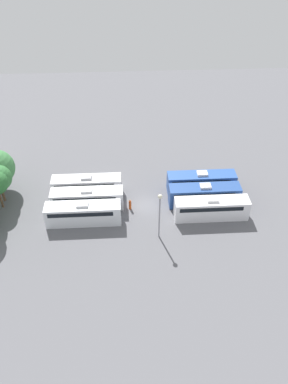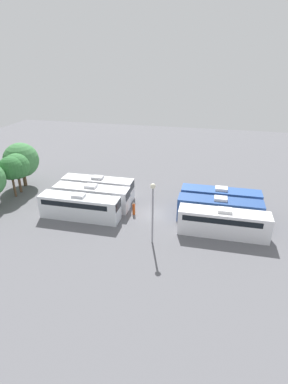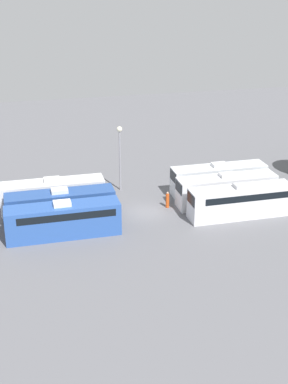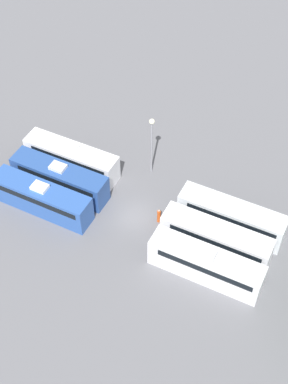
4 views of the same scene
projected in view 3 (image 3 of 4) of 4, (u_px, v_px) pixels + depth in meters
ground_plane at (147, 212)px, 54.70m from camera, size 107.80×107.80×0.00m
bus_0 at (53, 194)px, 54.72m from camera, size 2.48×10.57×3.46m
bus_1 at (61, 206)px, 52.07m from camera, size 2.48×10.57×3.46m
bus_2 at (63, 219)px, 49.25m from camera, size 2.48×10.57×3.46m
bus_3 at (219, 178)px, 58.88m from camera, size 2.48×10.57×3.46m
bus_4 at (227, 189)px, 55.97m from camera, size 2.48×10.57×3.46m
bus_5 at (241, 200)px, 53.22m from camera, size 2.48×10.57×3.46m
worker_person at (167, 200)px, 55.51m from camera, size 0.36×0.36×1.75m
light_pole at (120, 147)px, 58.35m from camera, size 0.60×0.60×7.36m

